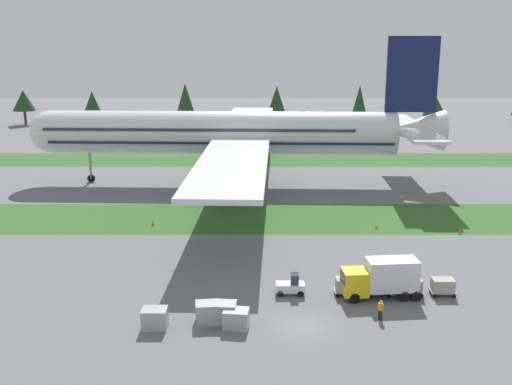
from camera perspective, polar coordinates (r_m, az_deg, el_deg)
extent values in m
plane|color=slate|center=(50.24, 4.30, -12.43)|extent=(400.00, 400.00, 0.00)
cube|color=#336028|center=(78.75, 2.67, -2.43)|extent=(320.00, 13.93, 0.01)
cube|color=#336028|center=(117.47, 1.79, 3.12)|extent=(320.00, 13.93, 0.01)
cylinder|color=white|center=(96.53, -3.29, 5.67)|extent=(55.10, 8.83, 6.75)
sphere|color=white|center=(102.81, -18.77, 5.46)|extent=(6.62, 6.62, 6.62)
cone|color=white|center=(98.30, 14.56, 5.69)|extent=(9.61, 6.76, 6.41)
cube|color=#141E4C|center=(96.71, -3.28, 4.98)|extent=(53.77, 8.91, 0.36)
cube|color=#283342|center=(96.78, -5.28, 6.16)|extent=(48.42, 8.64, 0.44)
cube|color=white|center=(74.97, -2.28, 2.70)|extent=(10.09, 37.12, 0.61)
cylinder|color=#A3A3A8|center=(80.92, -2.89, 1.94)|extent=(5.49, 3.91, 3.71)
cube|color=white|center=(117.91, -0.66, 6.90)|extent=(10.09, 37.12, 0.61)
cylinder|color=#A3A3A8|center=(112.83, -1.46, 5.43)|extent=(5.49, 3.91, 3.71)
cube|color=white|center=(89.67, 15.32, 5.20)|extent=(5.38, 13.56, 0.43)
cube|color=white|center=(106.56, 13.25, 6.67)|extent=(5.38, 13.56, 0.43)
cube|color=#141E4C|center=(97.34, 14.49, 10.72)|extent=(7.85, 1.03, 11.48)
cylinder|color=#A3A3A8|center=(101.53, -15.39, 3.12)|extent=(0.44, 0.44, 6.66)
cylinder|color=black|center=(102.19, -15.27, 1.29)|extent=(1.22, 0.47, 1.20)
cylinder|color=#A3A3A8|center=(92.96, -0.81, 2.72)|extent=(0.44, 0.44, 6.41)
cylinder|color=black|center=(93.64, -0.81, 0.80)|extent=(1.72, 0.66, 1.70)
cylinder|color=#A3A3A8|center=(100.90, -0.58, 3.63)|extent=(0.44, 0.44, 6.41)
cylinder|color=black|center=(101.53, -0.57, 1.86)|extent=(1.72, 0.66, 1.70)
cube|color=silver|center=(55.63, 3.23, -8.90)|extent=(2.62, 1.33, 0.77)
cube|color=#283342|center=(55.33, 3.65, -8.11)|extent=(0.71, 1.10, 0.90)
cylinder|color=black|center=(55.25, 2.29, -9.50)|extent=(0.60, 0.21, 0.60)
cylinder|color=black|center=(56.25, 2.26, -9.05)|extent=(0.60, 0.21, 0.60)
cylinder|color=black|center=(55.33, 4.20, -9.49)|extent=(0.60, 0.21, 0.60)
cylinder|color=black|center=(56.34, 4.13, -9.04)|extent=(0.60, 0.21, 0.60)
cube|color=#A3A3A8|center=(56.20, 8.49, -9.11)|extent=(2.22, 1.53, 0.10)
cube|color=#ADA89E|center=(55.97, 8.51, -8.55)|extent=(1.95, 1.34, 1.10)
cylinder|color=black|center=(55.55, 7.71, -9.60)|extent=(0.40, 0.12, 0.40)
cylinder|color=black|center=(56.80, 7.54, -9.04)|extent=(0.40, 0.12, 0.40)
cylinder|color=black|center=(55.77, 9.44, -9.56)|extent=(0.40, 0.12, 0.40)
cylinder|color=black|center=(57.03, 9.23, -9.01)|extent=(0.40, 0.12, 0.40)
cube|color=#A3A3A8|center=(56.67, 11.43, -9.05)|extent=(2.22, 1.53, 0.10)
cube|color=#ADA89E|center=(56.44, 11.46, -8.49)|extent=(1.95, 1.34, 1.10)
cylinder|color=black|center=(55.97, 10.70, -9.53)|extent=(0.40, 0.12, 0.40)
cylinder|color=black|center=(57.22, 10.46, -8.98)|extent=(0.40, 0.12, 0.40)
cylinder|color=black|center=(56.29, 12.40, -9.48)|extent=(0.40, 0.12, 0.40)
cylinder|color=black|center=(57.53, 12.13, -8.94)|extent=(0.40, 0.12, 0.40)
cube|color=#A3A3A8|center=(57.27, 14.32, -8.96)|extent=(2.22, 1.53, 0.10)
cube|color=#ADA89E|center=(57.05, 14.36, -8.40)|extent=(1.95, 1.34, 1.10)
cylinder|color=black|center=(56.55, 13.63, -9.44)|extent=(0.40, 0.12, 0.40)
cylinder|color=black|center=(57.78, 13.33, -8.90)|extent=(0.40, 0.12, 0.40)
cylinder|color=black|center=(56.94, 15.30, -9.38)|extent=(0.40, 0.12, 0.40)
cylinder|color=black|center=(58.17, 14.96, -8.85)|extent=(0.40, 0.12, 0.40)
cube|color=#A3A3A8|center=(58.02, 17.14, -8.85)|extent=(2.22, 1.53, 0.10)
cube|color=#ADA89E|center=(57.80, 17.18, -8.30)|extent=(1.95, 1.34, 1.10)
cylinder|color=black|center=(57.26, 16.50, -9.33)|extent=(0.40, 0.12, 0.40)
cylinder|color=black|center=(58.48, 16.14, -8.80)|extent=(0.40, 0.12, 0.40)
cylinder|color=black|center=(57.73, 18.12, -9.26)|extent=(0.40, 0.12, 0.40)
cylinder|color=black|center=(58.94, 17.73, -8.74)|extent=(0.40, 0.12, 0.40)
cube|color=yellow|center=(55.07, 9.26, -8.32)|extent=(2.40, 2.49, 2.20)
cube|color=#283342|center=(54.65, 8.19, -7.95)|extent=(0.26, 2.07, 0.97)
cube|color=silver|center=(55.74, 12.65, -7.53)|extent=(4.69, 2.69, 2.80)
cylinder|color=black|center=(54.55, 9.25, -9.79)|extent=(0.98, 0.38, 0.96)
cylinder|color=black|center=(56.33, 8.75, -8.98)|extent=(0.98, 0.38, 0.96)
cylinder|color=black|center=(55.79, 13.76, -9.47)|extent=(0.98, 0.38, 0.96)
cylinder|color=black|center=(57.53, 13.12, -8.69)|extent=(0.98, 0.38, 0.96)
cylinder|color=black|center=(56.15, 14.86, -9.38)|extent=(0.98, 0.38, 0.96)
cylinder|color=black|center=(57.88, 14.20, -8.62)|extent=(0.98, 0.38, 0.96)
cylinder|color=black|center=(51.91, 11.71, -11.27)|extent=(0.18, 0.18, 0.85)
cylinder|color=black|center=(52.03, 11.52, -11.20)|extent=(0.18, 0.18, 0.85)
cylinder|color=orange|center=(51.66, 11.65, -10.50)|extent=(0.36, 0.36, 0.62)
sphere|color=tan|center=(51.47, 11.68, -10.03)|extent=(0.24, 0.24, 0.24)
cylinder|color=orange|center=(51.54, 11.85, -10.60)|extent=(0.10, 0.10, 0.58)
cylinder|color=orange|center=(51.80, 11.45, -10.45)|extent=(0.10, 0.10, 0.58)
cube|color=#A3A3A8|center=(50.12, -9.53, -11.62)|extent=(2.00, 1.60, 1.64)
cube|color=#A3A3A8|center=(50.44, -4.57, -11.23)|extent=(2.18, 1.83, 1.73)
cube|color=#A3A3A8|center=(50.36, -3.04, -11.25)|extent=(2.11, 1.73, 1.73)
cube|color=#A3A3A8|center=(49.53, -1.90, -11.81)|extent=(2.17, 1.82, 1.54)
cone|color=orange|center=(76.21, 18.67, -3.51)|extent=(0.44, 0.44, 0.63)
cone|color=orange|center=(75.68, 11.24, -3.20)|extent=(0.44, 0.44, 0.49)
cone|color=orange|center=(76.62, -9.72, -2.85)|extent=(0.44, 0.44, 0.65)
cylinder|color=#4C3823|center=(178.64, -20.93, 6.61)|extent=(0.70, 0.70, 3.82)
cone|color=#1E4223|center=(178.16, -21.06, 8.10)|extent=(6.13, 6.13, 5.52)
cylinder|color=#4C3823|center=(167.05, -15.07, 6.44)|extent=(0.70, 0.70, 2.98)
cone|color=#1E4223|center=(166.51, -15.18, 8.08)|extent=(5.39, 5.39, 6.59)
cylinder|color=#4C3823|center=(166.33, -6.63, 6.77)|extent=(0.70, 0.70, 2.80)
cone|color=#1E4223|center=(165.71, -6.69, 8.72)|extent=(5.26, 5.26, 8.58)
cylinder|color=#4C3823|center=(164.19, 1.93, 6.75)|extent=(0.70, 0.70, 2.75)
cone|color=#1E4223|center=(163.59, 1.95, 8.61)|extent=(5.30, 5.30, 7.96)
cylinder|color=#4C3823|center=(164.90, 9.63, 6.59)|extent=(0.70, 0.70, 2.72)
cone|color=#1E4223|center=(164.28, 9.71, 8.50)|extent=(4.22, 4.22, 8.31)
cylinder|color=#4C3823|center=(168.49, 16.35, 6.45)|extent=(0.70, 0.70, 3.16)
cone|color=#1E4223|center=(168.01, 16.45, 7.94)|extent=(6.15, 6.15, 5.63)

